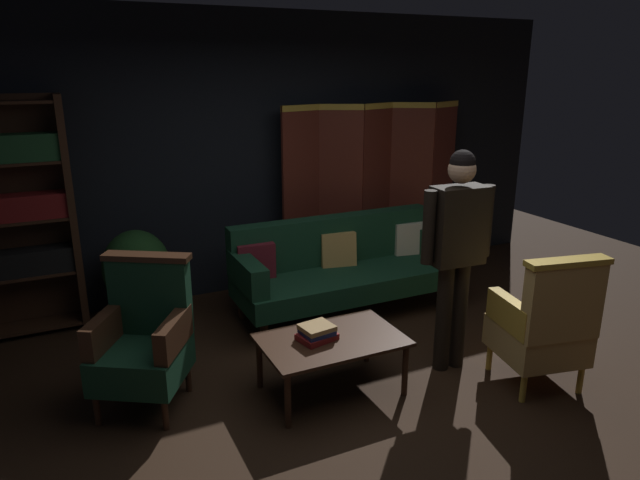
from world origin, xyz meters
TOP-DOWN VIEW (x-y plane):
  - ground_plane at (0.00, 0.00)m, footprint 10.00×10.00m
  - back_wall at (0.00, 2.45)m, footprint 7.20×0.10m
  - folding_screen at (1.30, 2.13)m, footprint 2.12×0.32m
  - bookshelf at (-2.15, 2.19)m, footprint 0.90×0.32m
  - velvet_couch at (0.55, 1.45)m, footprint 2.12×0.78m
  - coffee_table at (-0.20, 0.18)m, footprint 1.00×0.64m
  - armchair_gilt_accent at (1.21, -0.41)m, footprint 0.69×0.68m
  - armchair_wing_left at (-1.42, 0.61)m, footprint 0.79×0.79m
  - standing_figure at (0.78, 0.11)m, footprint 0.59×0.24m
  - potted_plant at (-1.27, 1.94)m, footprint 0.59×0.59m
  - book_red_leather at (-0.31, 0.21)m, footprint 0.29×0.24m
  - book_navy_cloth at (-0.31, 0.21)m, footprint 0.23×0.21m
  - book_tan_leather at (-0.31, 0.21)m, footprint 0.24×0.22m

SIDE VIEW (x-z plane):
  - ground_plane at x=0.00m, z-range 0.00..0.00m
  - coffee_table at x=-0.20m, z-range 0.16..0.58m
  - book_red_leather at x=-0.31m, z-range 0.42..0.46m
  - velvet_couch at x=0.55m, z-range 0.01..0.89m
  - book_navy_cloth at x=-0.31m, z-range 0.46..0.50m
  - armchair_gilt_accent at x=1.21m, z-range -0.03..1.01m
  - armchair_wing_left at x=-1.42m, z-range -0.03..1.01m
  - potted_plant at x=-1.27m, z-range 0.07..0.95m
  - book_tan_leather at x=-0.31m, z-range 0.50..0.53m
  - folding_screen at x=1.30m, z-range 0.04..1.94m
  - standing_figure at x=0.78m, z-range 0.17..1.88m
  - bookshelf at x=-2.15m, z-range 0.05..2.10m
  - back_wall at x=0.00m, z-range 0.00..2.80m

